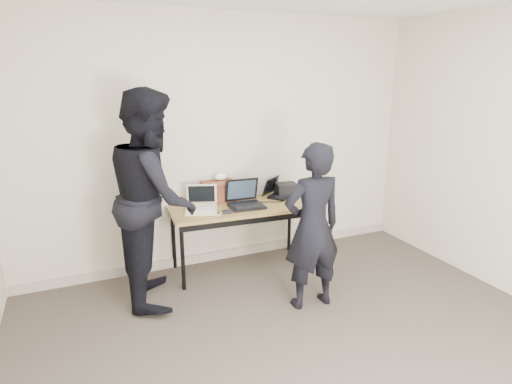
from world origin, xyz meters
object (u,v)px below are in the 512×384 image
laptop_center (245,200)px  person_typist (313,227)px  laptop_right (278,192)px  person_observer (153,197)px  laptop_beige (201,206)px  desk (241,211)px  leather_satchel (218,191)px  equipment_box (286,189)px

laptop_center → person_typist: (0.27, -0.94, -0.02)m
laptop_right → person_observer: bearing=158.2°
laptop_beige → person_observer: size_ratio=0.20×
laptop_center → person_observer: size_ratio=0.19×
person_typist → person_observer: person_observer is taller
laptop_beige → person_typist: (0.74, -0.97, -0.01)m
desk → laptop_beige: 0.44m
laptop_right → leather_satchel: (-0.69, 0.05, 0.08)m
laptop_beige → laptop_right: laptop_beige is taller
laptop_beige → equipment_box: 1.07m
desk → laptop_center: (0.04, -0.00, 0.12)m
laptop_right → person_observer: 1.52m
desk → laptop_center: laptop_center is taller
laptop_right → person_observer: size_ratio=0.20×
laptop_center → laptop_beige: bearing=-179.7°
laptop_center → equipment_box: (0.59, 0.19, 0.01)m
person_typist → person_observer: (-1.25, 0.74, 0.22)m
person_typist → person_observer: 1.47m
person_typist → laptop_beige: bearing=-51.6°
laptop_right → person_typist: size_ratio=0.26×
desk → person_observer: 1.02m
laptop_center → person_observer: 1.03m
leather_satchel → laptop_beige: bearing=-143.4°
laptop_beige → laptop_center: bearing=15.8°
equipment_box → person_observer: 1.64m
person_typist → desk: bearing=-70.8°
laptop_center → person_typist: size_ratio=0.25×
desk → laptop_right: 0.55m
laptop_right → equipment_box: 0.12m
leather_satchel → person_observer: person_observer is taller
leather_satchel → person_observer: size_ratio=0.19×
equipment_box → desk: bearing=-163.1°
person_typist → laptop_center: bearing=-72.9°
desk → laptop_right: size_ratio=3.81×
laptop_beige → laptop_right: (0.94, 0.15, -0.00)m
laptop_center → desk: bearing=-177.1°
person_observer → equipment_box: bearing=-65.4°
laptop_center → equipment_box: 0.62m
leather_satchel → person_observer: bearing=-152.8°
leather_satchel → equipment_box: leather_satchel is taller
leather_satchel → laptop_right: bearing=-6.8°
laptop_center → person_typist: bearing=-70.7°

